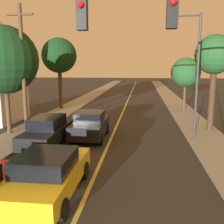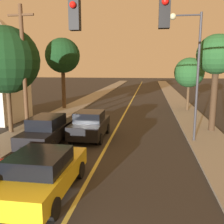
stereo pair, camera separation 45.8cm
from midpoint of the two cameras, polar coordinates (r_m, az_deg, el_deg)
road_surface at (r=39.38m, az=5.53°, el=3.81°), size 9.27×80.00×0.01m
sidewalk_left at (r=40.12m, az=-2.91°, el=4.04°), size 2.50×80.00×0.12m
sidewalk_right at (r=39.51m, az=14.10°, el=3.65°), size 2.50×80.00×0.12m
car_near_lane_front at (r=9.13m, az=-14.28°, el=-13.28°), size 2.10×4.51×1.55m
car_near_lane_second at (r=15.52m, az=-4.21°, el=-2.93°), size 1.97×4.05×1.72m
car_outer_lane_second at (r=14.58m, az=-13.52°, el=-4.03°), size 1.85×4.98×1.70m
traffic_signal_mast at (r=7.79m, az=16.90°, el=13.83°), size 6.00×0.42×6.68m
streetlamp_right at (r=15.07m, az=18.52°, el=11.04°), size 1.76×0.36×7.22m
utility_pole_left at (r=16.08m, az=-18.70°, el=9.08°), size 1.60×0.24×7.86m
tree_left_near at (r=26.68m, az=-10.75°, el=12.47°), size 3.56×3.56×7.21m
tree_left_far at (r=17.43m, az=-22.38°, el=10.89°), size 4.26×4.26×6.83m
tree_right_near at (r=18.07m, az=23.49°, el=11.64°), size 2.60×2.60×6.39m
tree_right_far at (r=25.93m, az=17.72°, el=8.55°), size 2.91×2.91×5.19m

